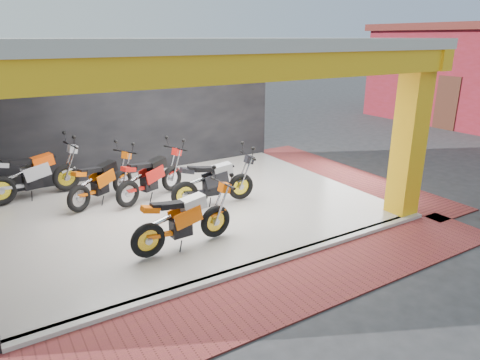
# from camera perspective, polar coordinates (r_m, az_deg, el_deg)

# --- Properties ---
(ground) EXTENTS (80.00, 80.00, 0.00)m
(ground) POSITION_cam_1_polar(r_m,az_deg,el_deg) (8.22, -0.60, -8.38)
(ground) COLOR #2D2D30
(ground) RESTS_ON ground
(showroom_floor) EXTENTS (8.00, 6.00, 0.10)m
(showroom_floor) POSITION_cam_1_polar(r_m,az_deg,el_deg) (9.81, -6.62, -3.56)
(showroom_floor) COLOR silver
(showroom_floor) RESTS_ON ground
(showroom_ceiling) EXTENTS (8.40, 6.40, 0.20)m
(showroom_ceiling) POSITION_cam_1_polar(r_m,az_deg,el_deg) (9.10, -7.48, 17.63)
(showroom_ceiling) COLOR beige
(showroom_ceiling) RESTS_ON corner_column
(back_wall) EXTENTS (8.20, 0.20, 3.50)m
(back_wall) POSITION_cam_1_polar(r_m,az_deg,el_deg) (12.16, -13.22, 8.72)
(back_wall) COLOR black
(back_wall) RESTS_ON ground
(corner_column) EXTENTS (0.50, 0.50, 3.50)m
(corner_column) POSITION_cam_1_polar(r_m,az_deg,el_deg) (9.53, 21.67, 5.30)
(corner_column) COLOR yellow
(corner_column) RESTS_ON ground
(header_beam_front) EXTENTS (8.40, 0.30, 0.40)m
(header_beam_front) POSITION_cam_1_polar(r_m,az_deg,el_deg) (6.50, 3.99, 14.80)
(header_beam_front) COLOR yellow
(header_beam_front) RESTS_ON corner_column
(header_beam_right) EXTENTS (0.30, 6.40, 0.40)m
(header_beam_right) POSITION_cam_1_polar(r_m,az_deg,el_deg) (11.36, 12.07, 16.03)
(header_beam_right) COLOR yellow
(header_beam_right) RESTS_ON corner_column
(floor_kerb) EXTENTS (8.00, 0.20, 0.10)m
(floor_kerb) POSITION_cam_1_polar(r_m,az_deg,el_deg) (7.44, 3.52, -11.06)
(floor_kerb) COLOR silver
(floor_kerb) RESTS_ON ground
(paver_front) EXTENTS (9.00, 1.40, 0.03)m
(paver_front) POSITION_cam_1_polar(r_m,az_deg,el_deg) (6.93, 7.31, -13.96)
(paver_front) COLOR maroon
(paver_front) RESTS_ON ground
(paver_right) EXTENTS (1.40, 7.00, 0.03)m
(paver_right) POSITION_cam_1_polar(r_m,az_deg,el_deg) (12.48, 13.75, 0.71)
(paver_right) COLOR maroon
(paver_right) RESTS_ON ground
(moto_hero) EXTENTS (2.14, 0.92, 1.28)m
(moto_hero) POSITION_cam_1_polar(r_m,az_deg,el_deg) (7.94, -3.33, -3.53)
(moto_hero) COLOR #FF640A
(moto_hero) RESTS_ON showroom_floor
(moto_row_a) EXTENTS (2.16, 1.02, 1.27)m
(moto_row_a) POSITION_cam_1_polar(r_m,az_deg,el_deg) (9.79, 0.10, 0.80)
(moto_row_a) COLOR black
(moto_row_a) RESTS_ON showroom_floor
(moto_row_b) EXTENTS (2.22, 1.49, 1.27)m
(moto_row_b) POSITION_cam_1_polar(r_m,az_deg,el_deg) (10.50, -9.16, 1.79)
(moto_row_b) COLOR red
(moto_row_b) RESTS_ON showroom_floor
(moto_row_c) EXTENTS (2.36, 1.21, 1.38)m
(moto_row_c) POSITION_cam_1_polar(r_m,az_deg,el_deg) (11.19, -22.32, 1.93)
(moto_row_c) COLOR #A7A9AF
(moto_row_c) RESTS_ON showroom_floor
(moto_row_d) EXTENTS (2.12, 1.63, 1.23)m
(moto_row_d) POSITION_cam_1_polar(r_m,az_deg,el_deg) (10.57, -15.52, 1.32)
(moto_row_d) COLOR #DE5B09
(moto_row_d) RESTS_ON showroom_floor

